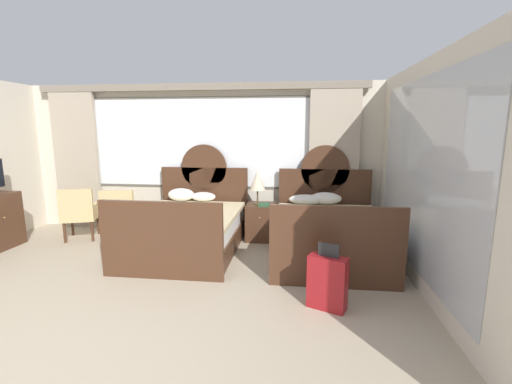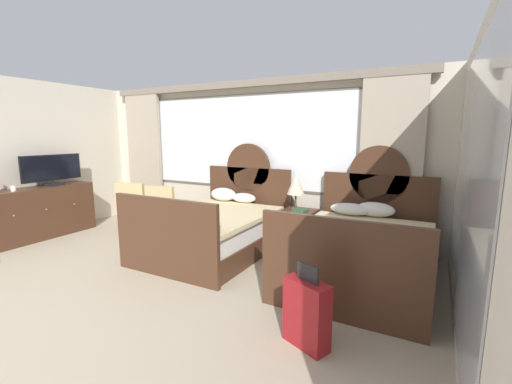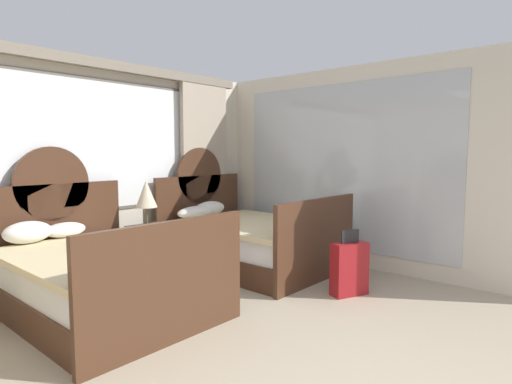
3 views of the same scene
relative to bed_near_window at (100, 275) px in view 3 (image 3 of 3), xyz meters
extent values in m
cube|color=beige|center=(-0.09, 1.18, 0.99)|extent=(6.47, 0.07, 2.70)
cube|color=#605B52|center=(-0.09, 1.14, 1.28)|extent=(4.37, 0.02, 1.65)
cube|color=white|center=(-0.09, 1.13, 1.28)|extent=(4.29, 0.02, 1.57)
cube|color=tan|center=(2.31, 1.05, 0.94)|extent=(0.86, 0.08, 2.60)
cube|color=gray|center=(-0.09, 1.05, 2.26)|extent=(5.95, 0.10, 0.12)
cube|color=beige|center=(3.18, -1.14, 0.99)|extent=(0.07, 4.58, 2.70)
cube|color=#B2B7BC|center=(3.14, -0.84, 0.99)|extent=(0.01, 3.21, 2.27)
cube|color=#472B1C|center=(0.01, -0.04, -0.21)|extent=(1.51, 2.04, 0.30)
cube|color=white|center=(0.01, -0.04, 0.07)|extent=(1.45, 1.94, 0.26)
cube|color=beige|center=(0.01, -0.12, 0.24)|extent=(1.55, 1.84, 0.06)
cube|color=#472B1C|center=(0.01, 1.01, 0.24)|extent=(1.59, 0.06, 1.20)
cylinder|color=#472B1C|center=(0.01, 1.01, 0.85)|extent=(0.83, 0.06, 0.83)
cube|color=#472B1C|center=(0.01, -1.10, 0.15)|extent=(1.59, 0.06, 1.01)
ellipsoid|color=white|center=(-0.36, 0.77, 0.38)|extent=(0.48, 0.31, 0.23)
ellipsoid|color=white|center=(0.04, 0.80, 0.35)|extent=(0.44, 0.25, 0.16)
cube|color=#472B1C|center=(2.17, -0.04, -0.21)|extent=(1.51, 2.04, 0.30)
cube|color=white|center=(2.17, -0.04, 0.07)|extent=(1.45, 1.94, 0.26)
cube|color=beige|center=(2.17, -0.12, 0.24)|extent=(1.55, 1.84, 0.06)
cube|color=#472B1C|center=(2.17, 1.01, 0.24)|extent=(1.59, 0.06, 1.20)
cylinder|color=#472B1C|center=(2.17, 1.01, 0.85)|extent=(0.83, 0.06, 0.83)
cube|color=#472B1C|center=(2.17, -1.10, 0.15)|extent=(1.59, 0.06, 1.01)
ellipsoid|color=white|center=(1.85, 0.74, 0.35)|extent=(0.59, 0.28, 0.17)
ellipsoid|color=white|center=(2.18, 0.79, 0.37)|extent=(0.53, 0.27, 0.20)
cube|color=#472B1C|center=(1.09, 0.67, -0.05)|extent=(0.50, 0.50, 0.62)
sphere|color=tan|center=(1.09, 0.41, 0.09)|extent=(0.02, 0.02, 0.02)
cylinder|color=brown|center=(1.02, 0.69, 0.28)|extent=(0.14, 0.14, 0.02)
cylinder|color=brown|center=(1.02, 0.69, 0.40)|extent=(0.03, 0.03, 0.22)
cone|color=beige|center=(1.02, 0.69, 0.68)|extent=(0.27, 0.27, 0.34)
cube|color=#285133|center=(1.14, 0.57, 0.28)|extent=(0.18, 0.26, 0.03)
cube|color=maroon|center=(2.03, -1.60, -0.07)|extent=(0.44, 0.32, 0.58)
cube|color=#232326|center=(2.03, -1.60, 0.29)|extent=(0.21, 0.11, 0.14)
cylinder|color=black|center=(1.88, -1.54, -0.33)|extent=(0.05, 0.04, 0.05)
cylinder|color=black|center=(2.18, -1.67, -0.33)|extent=(0.05, 0.04, 0.05)
camera|label=1|loc=(1.69, -5.10, 1.53)|focal=24.35mm
camera|label=2|loc=(2.89, -4.13, 1.41)|focal=23.83mm
camera|label=3|loc=(-2.02, -3.81, 1.21)|focal=29.65mm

